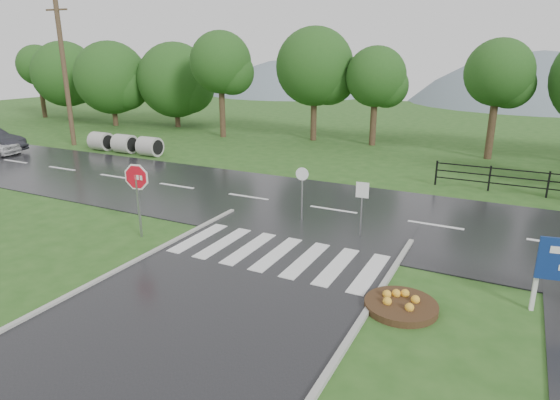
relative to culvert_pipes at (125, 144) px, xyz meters
The scene contains 12 objects.
ground 22.09m from the culvert_pipes, 42.80° to the right, with size 120.00×120.00×0.00m, color #28511B.
main_road 16.97m from the culvert_pipes, 17.15° to the right, with size 90.00×8.00×0.04m, color black.
crosswalk 19.05m from the culvert_pipes, 31.68° to the right, with size 6.50×2.80×0.02m.
fence_west 23.97m from the culvert_pipes, ahead, with size 9.58×0.08×1.20m.
hills 56.11m from the culvert_pipes, 68.50° to the left, with size 102.00×48.00×48.00m.
treeline 19.42m from the culvert_pipes, 27.62° to the left, with size 83.20×5.20×10.00m.
culvert_pipes is the anchor object (origin of this frame).
stop_sign 15.61m from the culvert_pipes, 43.49° to the right, with size 1.21×0.23×2.75m.
flower_bed 23.45m from the culvert_pipes, 29.35° to the right, with size 1.80×1.80×0.36m.
reg_sign_small 19.51m from the culvert_pipes, 22.08° to the right, with size 0.44×0.07×1.97m.
reg_sign_round 17.00m from the culvert_pipes, 23.41° to the right, with size 0.49×0.09×2.10m.
utility_pole_west 6.88m from the culvert_pipes, behind, with size 1.71×0.32×9.64m.
Camera 1 is at (6.23, -7.01, 6.00)m, focal length 30.00 mm.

